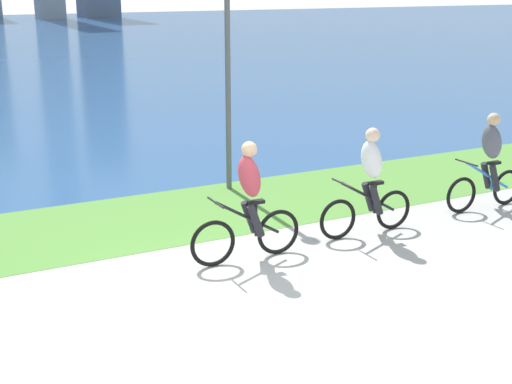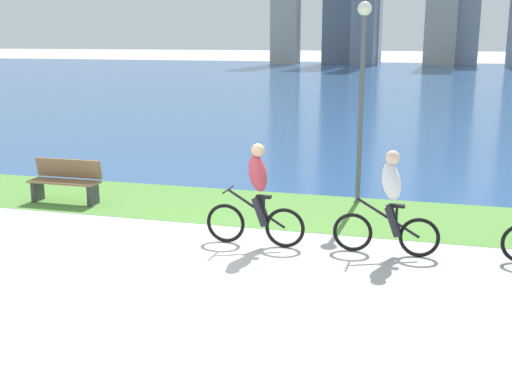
{
  "view_description": "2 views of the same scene",
  "coord_description": "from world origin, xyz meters",
  "px_view_note": "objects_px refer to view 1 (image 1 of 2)",
  "views": [
    {
      "loc": [
        -3.57,
        -7.15,
        3.78
      ],
      "look_at": [
        0.82,
        1.48,
        0.85
      ],
      "focal_mm": 49.23,
      "sensor_mm": 36.0,
      "label": 1
    },
    {
      "loc": [
        3.29,
        -8.79,
        3.38
      ],
      "look_at": [
        0.56,
        0.88,
        0.96
      ],
      "focal_mm": 45.59,
      "sensor_mm": 36.0,
      "label": 2
    }
  ],
  "objects_px": {
    "cyclist_distant_rear": "(489,162)",
    "lamppost_tall": "(228,47)",
    "cyclist_trailing": "(370,182)",
    "cyclist_lead": "(248,203)"
  },
  "relations": [
    {
      "from": "cyclist_lead",
      "to": "cyclist_trailing",
      "type": "distance_m",
      "value": 2.12
    },
    {
      "from": "lamppost_tall",
      "to": "cyclist_trailing",
      "type": "bearing_deg",
      "value": -74.87
    },
    {
      "from": "cyclist_lead",
      "to": "cyclist_distant_rear",
      "type": "xyz_separation_m",
      "value": [
        4.68,
        0.24,
        -0.01
      ]
    },
    {
      "from": "cyclist_distant_rear",
      "to": "cyclist_lead",
      "type": "bearing_deg",
      "value": -177.11
    },
    {
      "from": "cyclist_lead",
      "to": "lamppost_tall",
      "type": "xyz_separation_m",
      "value": [
        1.24,
        3.35,
        1.79
      ]
    },
    {
      "from": "cyclist_lead",
      "to": "cyclist_distant_rear",
      "type": "relative_size",
      "value": 1.02
    },
    {
      "from": "cyclist_distant_rear",
      "to": "lamppost_tall",
      "type": "distance_m",
      "value": 4.97
    },
    {
      "from": "lamppost_tall",
      "to": "cyclist_distant_rear",
      "type": "bearing_deg",
      "value": -42.17
    },
    {
      "from": "cyclist_lead",
      "to": "cyclist_trailing",
      "type": "height_order",
      "value": "cyclist_lead"
    },
    {
      "from": "cyclist_trailing",
      "to": "lamppost_tall",
      "type": "bearing_deg",
      "value": 105.13
    }
  ]
}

